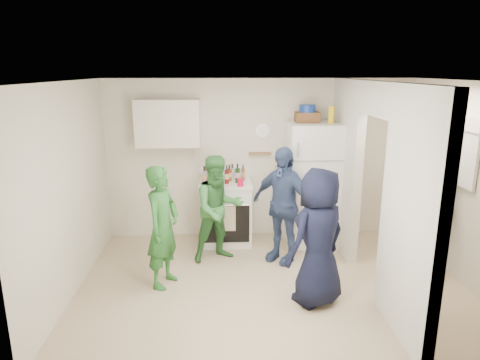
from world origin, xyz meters
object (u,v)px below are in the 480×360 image
fridge (312,184)px  wicker_basket (307,117)px  yellow_cup_stack_top (331,115)px  person_green_left (163,227)px  blue_bowl (307,108)px  person_navy (318,238)px  person_nook (425,212)px  person_denim (282,205)px  person_green_center (218,209)px  stove (226,213)px

fridge → wicker_basket: (-0.10, 0.05, 1.01)m
yellow_cup_stack_top → person_green_left: 2.89m
wicker_basket → person_green_left: size_ratio=0.23×
blue_bowl → person_green_left: size_ratio=0.16×
wicker_basket → blue_bowl: blue_bowl is taller
fridge → blue_bowl: blue_bowl is taller
fridge → person_navy: size_ratio=1.17×
person_nook → yellow_cup_stack_top: bearing=-121.4°
wicker_basket → person_navy: (-0.21, -1.87, -1.14)m
wicker_basket → person_denim: (-0.45, -0.72, -1.13)m
fridge → wicker_basket: bearing=153.4°
person_denim → person_navy: person_denim is taller
wicker_basket → yellow_cup_stack_top: bearing=-25.1°
blue_bowl → wicker_basket: bearing=0.0°
person_navy → person_nook: person_navy is taller
fridge → person_nook: fridge is taller
fridge → person_green_left: size_ratio=1.22×
person_nook → person_green_center: bearing=-91.4°
yellow_cup_stack_top → person_denim: size_ratio=0.15×
stove → person_nook: person_nook is taller
fridge → yellow_cup_stack_top: (0.22, -0.10, 1.06)m
person_green_left → person_denim: bearing=-46.0°
person_green_left → person_denim: (1.56, 0.63, 0.05)m
person_green_left → person_nook: bearing=-62.2°
person_denim → blue_bowl: bearing=99.2°
blue_bowl → person_nook: (1.43, -1.00, -1.30)m
person_navy → wicker_basket: bearing=-129.7°
stove → person_green_center: (-0.11, -0.62, 0.27)m
yellow_cup_stack_top → person_green_left: bearing=-152.7°
person_green_center → person_nook: 2.78m
person_navy → fridge: bearing=-132.9°
person_green_center → person_navy: (1.12, -1.23, 0.05)m
wicker_basket → person_green_center: wicker_basket is taller
blue_bowl → yellow_cup_stack_top: 0.36m
person_nook → fridge: bearing=-119.5°
stove → person_nook: 2.84m
stove → person_denim: person_denim is taller
wicker_basket → fridge: bearing=-26.6°
person_denim → person_nook: person_denim is taller
fridge → person_green_left: 2.48m
fridge → wicker_basket: wicker_basket is taller
stove → yellow_cup_stack_top: (1.54, -0.13, 1.51)m
stove → yellow_cup_stack_top: 2.16m
person_green_center → person_nook: (2.76, -0.36, 0.02)m
wicker_basket → person_navy: wicker_basket is taller
fridge → yellow_cup_stack_top: yellow_cup_stack_top is taller
yellow_cup_stack_top → person_nook: yellow_cup_stack_top is taller
blue_bowl → person_navy: 2.27m
blue_bowl → person_navy: bearing=-96.3°
person_green_left → person_nook: person_nook is taller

